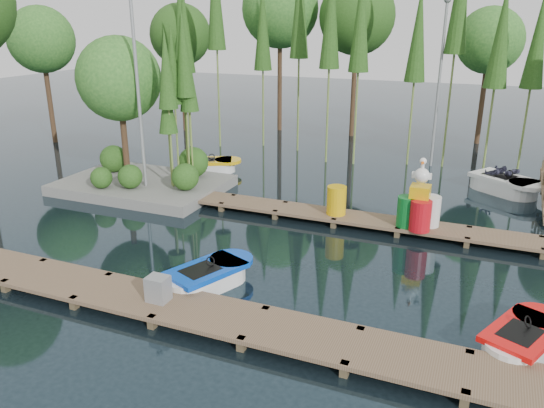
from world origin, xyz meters
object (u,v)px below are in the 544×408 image
at_px(boat_red, 523,340).
at_px(drum_cluster, 419,207).
at_px(boat_yellow_far, 210,165).
at_px(utility_cabinet, 158,289).
at_px(island, 135,107).
at_px(boat_blue, 208,277).
at_px(yellow_barrel, 336,200).

xyz_separation_m(boat_red, drum_cluster, (-2.83, 5.27, 0.71)).
xyz_separation_m(boat_yellow_far, utility_cabinet, (4.63, -10.82, 0.32)).
relative_size(island, boat_red, 2.58).
bearing_deg(boat_blue, island, 159.08).
height_order(boat_blue, drum_cluster, drum_cluster).
relative_size(yellow_barrel, drum_cluster, 0.43).
height_order(utility_cabinet, drum_cluster, drum_cluster).
bearing_deg(drum_cluster, yellow_barrel, 176.58).
xyz_separation_m(island, boat_blue, (6.50, -6.25, -2.94)).
relative_size(boat_blue, drum_cluster, 1.25).
distance_m(island, utility_cabinet, 10.21).
bearing_deg(island, drum_cluster, -4.98).
bearing_deg(drum_cluster, island, 175.02).
bearing_deg(boat_yellow_far, drum_cluster, -28.15).
bearing_deg(boat_blue, boat_red, 23.21).
xyz_separation_m(island, boat_yellow_far, (1.44, 3.03, -2.91)).
xyz_separation_m(island, yellow_barrel, (8.25, -0.79, -2.41)).
distance_m(utility_cabinet, yellow_barrel, 7.33).
bearing_deg(boat_yellow_far, utility_cabinet, -72.16).
height_order(island, boat_blue, island).
bearing_deg(yellow_barrel, boat_red, -44.76).
xyz_separation_m(island, drum_cluster, (10.89, -0.95, -2.24)).
xyz_separation_m(yellow_barrel, drum_cluster, (2.65, -0.16, 0.17)).
bearing_deg(utility_cabinet, yellow_barrel, 72.72).
bearing_deg(boat_yellow_far, island, -120.74).
bearing_deg(island, boat_red, -24.38).
distance_m(boat_red, drum_cluster, 6.03).
bearing_deg(yellow_barrel, utility_cabinet, -107.28).
distance_m(boat_yellow_far, yellow_barrel, 7.82).
relative_size(island, boat_blue, 2.47).
relative_size(boat_blue, utility_cabinet, 4.63).
xyz_separation_m(boat_yellow_far, drum_cluster, (9.46, -3.98, 0.67)).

